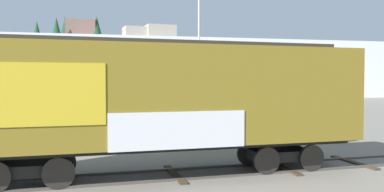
{
  "coord_description": "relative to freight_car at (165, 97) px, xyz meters",
  "views": [
    {
      "loc": [
        -3.05,
        -12.37,
        3.08
      ],
      "look_at": [
        -0.23,
        0.78,
        2.59
      ],
      "focal_mm": 35.86,
      "sensor_mm": 36.0,
      "label": 1
    }
  ],
  "objects": [
    {
      "name": "ground_plane",
      "position": [
        1.29,
        0.0,
        -2.59
      ],
      "size": [
        260.0,
        260.0,
        0.0
      ],
      "primitive_type": "plane",
      "color": "slate"
    },
    {
      "name": "track",
      "position": [
        0.55,
        0.04,
        -2.55
      ],
      "size": [
        59.98,
        5.42,
        0.08
      ],
      "color": "#4C4742",
      "rests_on": "ground_plane"
    },
    {
      "name": "freight_car",
      "position": [
        0.0,
        0.0,
        0.0
      ],
      "size": [
        13.2,
        3.59,
        4.46
      ],
      "color": "olive",
      "rests_on": "ground_plane"
    },
    {
      "name": "flagpole",
      "position": [
        3.47,
        9.94,
        3.17
      ],
      "size": [
        0.56,
        1.29,
        9.58
      ],
      "color": "silver",
      "rests_on": "ground_plane"
    },
    {
      "name": "hillside",
      "position": [
        1.27,
        73.1,
        3.02
      ],
      "size": [
        113.8,
        37.93,
        15.65
      ],
      "color": "silver",
      "rests_on": "ground_plane"
    },
    {
      "name": "parked_car_white",
      "position": [
        -2.45,
        6.19,
        -1.75
      ],
      "size": [
        4.67,
        2.08,
        1.61
      ],
      "color": "silver",
      "rests_on": "ground_plane"
    },
    {
      "name": "parked_car_green",
      "position": [
        3.3,
        6.22,
        -1.74
      ],
      "size": [
        4.33,
        2.07,
        1.72
      ],
      "color": "#1E5933",
      "rests_on": "ground_plane"
    },
    {
      "name": "parked_car_tan",
      "position": [
        8.21,
        5.99,
        -1.72
      ],
      "size": [
        4.23,
        2.12,
        1.7
      ],
      "color": "#9E8966",
      "rests_on": "ground_plane"
    }
  ]
}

